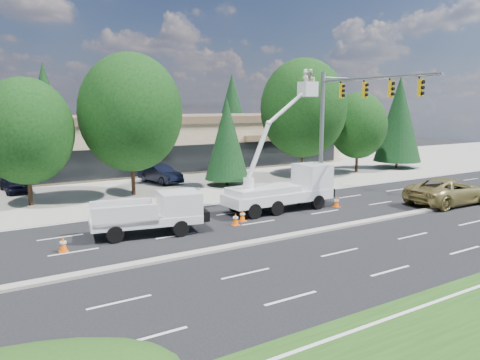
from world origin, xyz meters
TOP-DOWN VIEW (x-y plane):
  - ground at (0.00, 0.00)m, footprint 140.00×140.00m
  - concrete_apron at (0.00, 20.00)m, footprint 140.00×22.00m
  - road_median at (0.00, 0.00)m, footprint 120.00×0.55m
  - strip_mall at (0.00, 29.97)m, footprint 50.40×15.40m
  - tree_front_c at (-10.00, 15.00)m, footprint 6.00×6.00m
  - tree_front_d at (-3.00, 15.00)m, footprint 7.39×7.39m
  - tree_front_e at (5.00, 15.00)m, footprint 3.63×3.63m
  - tree_front_f at (13.00, 15.00)m, footprint 7.73×7.73m
  - tree_front_g at (20.00, 15.00)m, footprint 5.66×5.66m
  - tree_front_h at (26.00, 15.00)m, footprint 4.87×4.87m
  - tree_back_b at (-4.00, 42.00)m, footprint 5.87×5.87m
  - tree_back_c at (10.00, 42.00)m, footprint 5.04×5.04m
  - tree_back_d at (22.00, 42.00)m, footprint 5.72×5.72m
  - signal_mast at (10.03, 7.04)m, footprint 2.76×10.16m
  - utility_pickup at (-5.80, 4.12)m, footprint 5.76×3.07m
  - bucket_truck at (3.55, 5.09)m, footprint 7.27×2.35m
  - traffic_cone_a at (-10.36, 3.55)m, footprint 0.40×0.40m
  - traffic_cone_b at (-1.35, 3.43)m, footprint 0.40×0.40m
  - traffic_cone_c at (-0.56, 3.97)m, footprint 0.40×0.40m
  - traffic_cone_d at (6.65, 3.92)m, footprint 0.40×0.40m
  - minivan at (13.58, 0.60)m, footprint 6.43×3.08m
  - parked_car_west at (-10.15, 21.00)m, footprint 1.92×4.48m
  - parked_car_east at (0.83, 19.10)m, footprint 2.52×4.90m

SIDE VIEW (x-z plane):
  - ground at x=0.00m, z-range 0.00..0.00m
  - concrete_apron at x=0.00m, z-range 0.00..0.01m
  - road_median at x=0.00m, z-range 0.00..0.12m
  - traffic_cone_a at x=-10.36m, z-range -0.01..0.69m
  - traffic_cone_b at x=-1.35m, z-range -0.01..0.69m
  - traffic_cone_c at x=-0.56m, z-range -0.01..0.69m
  - traffic_cone_d at x=6.65m, z-range -0.01..0.69m
  - parked_car_west at x=-10.15m, z-range 0.00..1.51m
  - parked_car_east at x=0.83m, z-range 0.00..1.54m
  - utility_pickup at x=-5.80m, z-range -0.18..1.91m
  - minivan at x=13.58m, z-range 0.00..1.77m
  - bucket_truck at x=3.55m, z-range -2.49..6.24m
  - strip_mall at x=0.00m, z-range 0.08..5.58m
  - tree_front_e at x=5.00m, z-range 0.26..7.42m
  - tree_front_g at x=20.00m, z-range 0.67..8.53m
  - tree_front_c at x=-10.00m, z-range 0.71..9.03m
  - tree_front_h at x=26.00m, z-range 0.35..9.94m
  - tree_back_c at x=10.00m, z-range 0.36..10.30m
  - tree_front_d at x=-3.00m, z-range 0.88..11.13m
  - tree_back_d at x=22.00m, z-range 0.41..11.68m
  - signal_mast at x=10.03m, z-range 1.56..10.56m
  - tree_back_b at x=-4.00m, z-range 0.42..12.00m
  - tree_front_f at x=13.00m, z-range 0.92..11.64m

